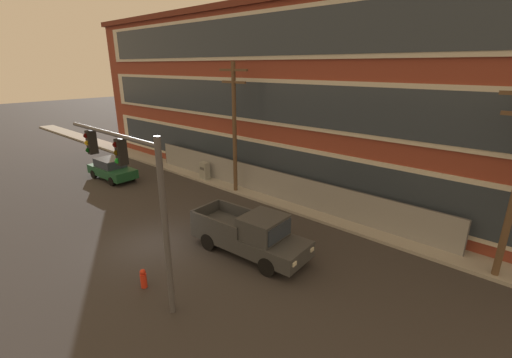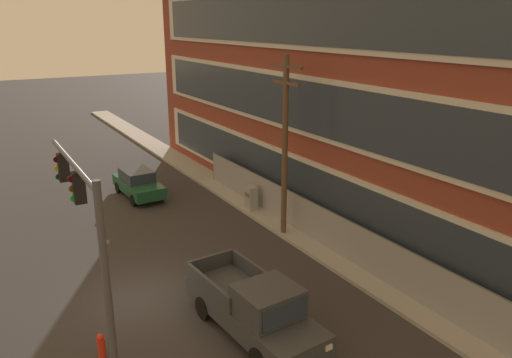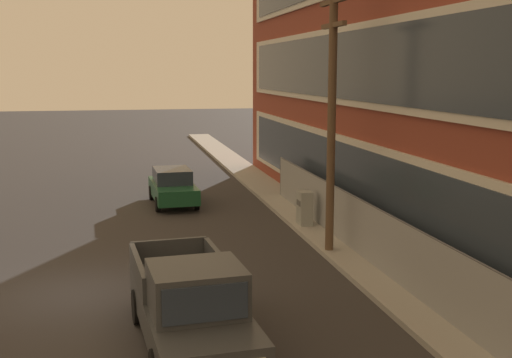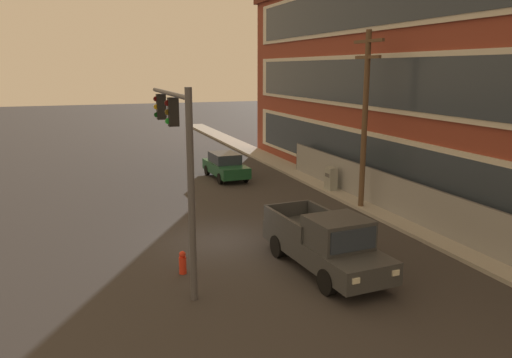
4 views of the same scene
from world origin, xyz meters
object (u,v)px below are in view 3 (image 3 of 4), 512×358
(pickup_truck_dark_grey, at_px, (191,307))
(sedan_dark_green, at_px, (173,186))
(utility_pole_near_corner, at_px, (332,110))
(electrical_cabinet, at_px, (305,210))

(pickup_truck_dark_grey, xyz_separation_m, sedan_dark_green, (-14.97, 0.91, -0.16))
(sedan_dark_green, height_order, utility_pole_near_corner, utility_pole_near_corner)
(pickup_truck_dark_grey, relative_size, sedan_dark_green, 1.32)
(sedan_dark_green, bearing_deg, utility_pole_near_corner, 25.42)
(electrical_cabinet, bearing_deg, pickup_truck_dark_grey, -28.97)
(pickup_truck_dark_grey, distance_m, utility_pole_near_corner, 8.78)
(sedan_dark_green, xyz_separation_m, utility_pole_near_corner, (8.81, 4.19, 3.80))
(sedan_dark_green, bearing_deg, electrical_cabinet, 39.06)
(sedan_dark_green, height_order, electrical_cabinet, sedan_dark_green)
(utility_pole_near_corner, bearing_deg, pickup_truck_dark_grey, -39.65)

